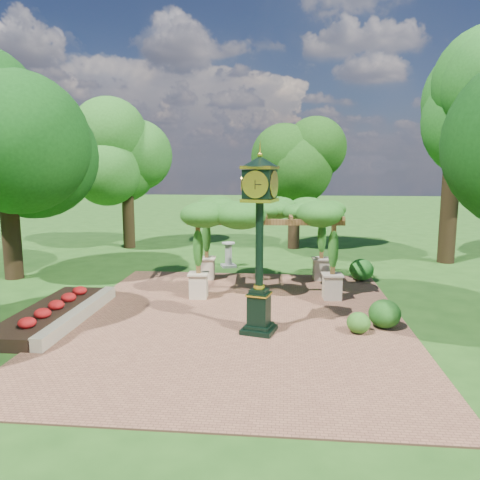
{
  "coord_description": "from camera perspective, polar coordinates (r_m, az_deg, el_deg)",
  "views": [
    {
      "loc": [
        1.42,
        -12.32,
        4.59
      ],
      "look_at": [
        0.0,
        2.5,
        2.2
      ],
      "focal_mm": 35.0,
      "sensor_mm": 36.0,
      "label": 1
    }
  ],
  "objects": [
    {
      "name": "shrub_front",
      "position": [
        13.37,
        14.26,
        -9.75
      ],
      "size": [
        0.83,
        0.83,
        0.58
      ],
      "primitive_type": "ellipsoid",
      "rotation": [
        0.0,
        0.0,
        0.35
      ],
      "color": "#2A5D1A",
      "rests_on": "brick_plaza"
    },
    {
      "name": "tree_east_far",
      "position": [
        24.16,
        24.93,
        15.42
      ],
      "size": [
        5.3,
        5.3,
        11.05
      ],
      "color": "black",
      "rests_on": "ground"
    },
    {
      "name": "ground",
      "position": [
        13.23,
        -1.06,
        -11.19
      ],
      "size": [
        120.0,
        120.0,
        0.0
      ],
      "primitive_type": "plane",
      "color": "#1E4714",
      "rests_on": "ground"
    },
    {
      "name": "brick_plaza",
      "position": [
        14.16,
        -0.59,
        -9.71
      ],
      "size": [
        10.0,
        12.0,
        0.04
      ],
      "primitive_type": "cube",
      "color": "brown",
      "rests_on": "ground"
    },
    {
      "name": "flower_bed",
      "position": [
        15.23,
        -22.1,
        -8.41
      ],
      "size": [
        1.5,
        5.0,
        0.36
      ],
      "primitive_type": "cube",
      "color": "red",
      "rests_on": "ground"
    },
    {
      "name": "pergola",
      "position": [
        17.15,
        3.04,
        2.98
      ],
      "size": [
        5.53,
        3.68,
        3.36
      ],
      "rotation": [
        0.0,
        0.0,
        0.06
      ],
      "color": "beige",
      "rests_on": "brick_plaza"
    },
    {
      "name": "border_wall",
      "position": [
        14.83,
        -18.98,
        -8.61
      ],
      "size": [
        0.35,
        5.0,
        0.4
      ],
      "primitive_type": "cube",
      "color": "#C6B793",
      "rests_on": "ground"
    },
    {
      "name": "tree_west_near",
      "position": [
        20.91,
        -26.93,
        12.11
      ],
      "size": [
        5.05,
        5.05,
        8.77
      ],
      "color": "#302013",
      "rests_on": "ground"
    },
    {
      "name": "tree_west_far",
      "position": [
        26.66,
        -13.73,
        10.39
      ],
      "size": [
        4.15,
        4.15,
        7.73
      ],
      "color": "#322413",
      "rests_on": "ground"
    },
    {
      "name": "tree_north",
      "position": [
        25.89,
        6.72,
        9.82
      ],
      "size": [
        3.89,
        3.89,
        7.2
      ],
      "color": "#322114",
      "rests_on": "ground"
    },
    {
      "name": "shrub_mid",
      "position": [
        13.96,
        17.22,
        -8.58
      ],
      "size": [
        1.07,
        1.07,
        0.81
      ],
      "primitive_type": "ellipsoid",
      "rotation": [
        0.0,
        0.0,
        -0.22
      ],
      "color": "#1A4914",
      "rests_on": "brick_plaza"
    },
    {
      "name": "shrub_back",
      "position": [
        19.26,
        14.59,
        -3.53
      ],
      "size": [
        1.12,
        1.12,
        0.86
      ],
      "primitive_type": "ellipsoid",
      "rotation": [
        0.0,
        0.0,
        0.19
      ],
      "color": "#23681E",
      "rests_on": "brick_plaza"
    },
    {
      "name": "sundial",
      "position": [
        21.27,
        -1.41,
        -1.99
      ],
      "size": [
        0.8,
        0.8,
        1.13
      ],
      "rotation": [
        0.0,
        0.0,
        0.36
      ],
      "color": "#9B9B92",
      "rests_on": "ground"
    },
    {
      "name": "pedestal_clock",
      "position": [
        12.46,
        2.39,
        1.41
      ],
      "size": [
        1.17,
        1.17,
        4.88
      ],
      "rotation": [
        0.0,
        0.0,
        -0.25
      ],
      "color": "black",
      "rests_on": "brick_plaza"
    }
  ]
}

